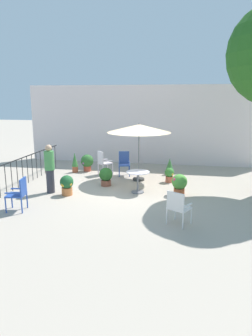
% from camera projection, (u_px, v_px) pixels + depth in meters
% --- Properties ---
extents(ground_plane, '(60.00, 60.00, 0.00)m').
position_uv_depth(ground_plane, '(125.00, 190.00, 10.41)').
color(ground_plane, '#B1A190').
extents(villa_facade, '(11.09, 0.30, 3.66)m').
position_uv_depth(villa_facade, '(143.00, 125.00, 14.29)').
color(villa_facade, silver).
rests_on(villa_facade, ground).
extents(terrace_railing, '(0.03, 5.69, 1.01)m').
position_uv_depth(terrace_railing, '(25.00, 166.00, 10.93)').
color(terrace_railing, black).
rests_on(terrace_railing, ground).
extents(patio_umbrella_0, '(2.36, 2.36, 2.19)m').
position_uv_depth(patio_umbrella_0, '(139.00, 129.00, 11.14)').
color(patio_umbrella_0, '#2D2D2D').
rests_on(patio_umbrella_0, ground).
extents(cafe_table_0, '(0.78, 0.78, 0.71)m').
position_uv_depth(cafe_table_0, '(138.00, 178.00, 9.99)').
color(cafe_table_0, silver).
rests_on(cafe_table_0, ground).
extents(patio_chair_0, '(0.65, 0.65, 0.98)m').
position_uv_depth(patio_chair_0, '(103.00, 162.00, 12.30)').
color(patio_chair_0, white).
rests_on(patio_chair_0, ground).
extents(patio_chair_1, '(0.65, 0.63, 0.87)m').
position_uv_depth(patio_chair_1, '(178.00, 206.00, 7.40)').
color(patio_chair_1, silver).
rests_on(patio_chair_1, ground).
extents(patio_chair_2, '(0.53, 0.53, 0.96)m').
position_uv_depth(patio_chair_2, '(124.00, 162.00, 12.26)').
color(patio_chair_2, '#32509E').
rests_on(patio_chair_2, ground).
extents(patio_chair_3, '(0.54, 0.53, 0.93)m').
position_uv_depth(patio_chair_3, '(19.00, 192.00, 8.36)').
color(patio_chair_3, '#2447A1').
rests_on(patio_chair_3, ground).
extents(potted_plant_0, '(0.26, 0.26, 0.84)m').
position_uv_depth(potted_plant_0, '(75.00, 162.00, 12.73)').
color(potted_plant_0, '#A35234').
rests_on(potted_plant_0, ground).
extents(potted_plant_1, '(0.35, 0.35, 0.55)m').
position_uv_depth(potted_plant_1, '(169.00, 174.00, 11.26)').
color(potted_plant_1, '#C16143').
rests_on(potted_plant_1, ground).
extents(potted_plant_2, '(0.29, 0.29, 0.68)m').
position_uv_depth(potted_plant_2, '(170.00, 166.00, 12.38)').
color(potted_plant_2, brown).
rests_on(potted_plant_2, ground).
extents(potted_plant_3, '(0.48, 0.48, 0.66)m').
position_uv_depth(potted_plant_3, '(106.00, 176.00, 10.79)').
color(potted_plant_3, brown).
rests_on(potted_plant_3, ground).
extents(potted_plant_4, '(0.54, 0.54, 0.72)m').
position_uv_depth(potted_plant_4, '(87.00, 162.00, 12.94)').
color(potted_plant_4, '#B14933').
rests_on(potted_plant_4, ground).
extents(potted_plant_5, '(0.43, 0.44, 0.66)m').
position_uv_depth(potted_plant_5, '(67.00, 184.00, 9.75)').
color(potted_plant_5, '#C8723D').
rests_on(potted_plant_5, ground).
extents(potted_plant_6, '(0.50, 0.50, 0.69)m').
position_uv_depth(potted_plant_6, '(179.00, 183.00, 9.75)').
color(potted_plant_6, '#B1552F').
rests_on(potted_plant_6, ground).
extents(standing_person, '(0.44, 0.44, 1.61)m').
position_uv_depth(standing_person, '(50.00, 168.00, 9.90)').
color(standing_person, '#33333D').
rests_on(standing_person, ground).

